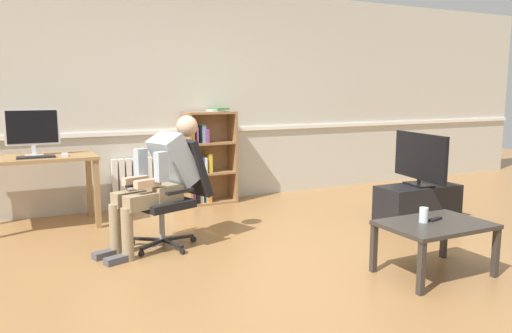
# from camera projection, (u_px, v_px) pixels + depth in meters

# --- Properties ---
(ground_plane) EXTENTS (18.00, 18.00, 0.00)m
(ground_plane) POSITION_uv_depth(u_px,v_px,m) (286.00, 265.00, 4.11)
(ground_plane) COLOR olive
(back_wall) EXTENTS (12.00, 0.13, 2.70)m
(back_wall) POSITION_uv_depth(u_px,v_px,m) (181.00, 97.00, 6.24)
(back_wall) COLOR beige
(back_wall) RESTS_ON ground_plane
(computer_desk) EXTENTS (1.22, 0.64, 0.76)m
(computer_desk) POSITION_uv_depth(u_px,v_px,m) (34.00, 167.00, 5.13)
(computer_desk) COLOR #9E7547
(computer_desk) RESTS_ON ground_plane
(imac_monitor) EXTENTS (0.53, 0.14, 0.49)m
(imac_monitor) POSITION_uv_depth(u_px,v_px,m) (32.00, 129.00, 5.14)
(imac_monitor) COLOR silver
(imac_monitor) RESTS_ON computer_desk
(keyboard) EXTENTS (0.36, 0.12, 0.02)m
(keyboard) POSITION_uv_depth(u_px,v_px,m) (36.00, 157.00, 5.00)
(keyboard) COLOR black
(keyboard) RESTS_ON computer_desk
(computer_mouse) EXTENTS (0.06, 0.10, 0.03)m
(computer_mouse) POSITION_uv_depth(u_px,v_px,m) (65.00, 155.00, 5.13)
(computer_mouse) COLOR white
(computer_mouse) RESTS_ON computer_desk
(bookshelf) EXTENTS (0.64, 0.29, 1.21)m
(bookshelf) POSITION_uv_depth(u_px,v_px,m) (207.00, 159.00, 6.29)
(bookshelf) COLOR olive
(bookshelf) RESTS_ON ground_plane
(radiator) EXTENTS (0.73, 0.08, 0.62)m
(radiator) POSITION_uv_depth(u_px,v_px,m) (143.00, 183.00, 6.06)
(radiator) COLOR white
(radiator) RESTS_ON ground_plane
(office_chair) EXTENTS (0.78, 0.66, 0.98)m
(office_chair) POSITION_uv_depth(u_px,v_px,m) (174.00, 189.00, 4.62)
(office_chair) COLOR black
(office_chair) RESTS_ON ground_plane
(person_seated) EXTENTS (1.04, 0.61, 1.20)m
(person_seated) POSITION_uv_depth(u_px,v_px,m) (159.00, 178.00, 4.48)
(person_seated) COLOR #937F60
(person_seated) RESTS_ON ground_plane
(tv_stand) EXTENTS (0.93, 0.42, 0.39)m
(tv_stand) POSITION_uv_depth(u_px,v_px,m) (418.00, 203.00, 5.50)
(tv_stand) COLOR black
(tv_stand) RESTS_ON ground_plane
(tv_screen) EXTENTS (0.25, 0.88, 0.57)m
(tv_screen) POSITION_uv_depth(u_px,v_px,m) (420.00, 158.00, 5.42)
(tv_screen) COLOR black
(tv_screen) RESTS_ON tv_stand
(coffee_table) EXTENTS (0.83, 0.57, 0.42)m
(coffee_table) POSITION_uv_depth(u_px,v_px,m) (435.00, 229.00, 3.86)
(coffee_table) COLOR #332D28
(coffee_table) RESTS_ON ground_plane
(drinking_glass) EXTENTS (0.07, 0.07, 0.12)m
(drinking_glass) POSITION_uv_depth(u_px,v_px,m) (424.00, 215.00, 3.85)
(drinking_glass) COLOR silver
(drinking_glass) RESTS_ON coffee_table
(spare_remote) EXTENTS (0.15, 0.07, 0.02)m
(spare_remote) POSITION_uv_depth(u_px,v_px,m) (435.00, 219.00, 3.92)
(spare_remote) COLOR black
(spare_remote) RESTS_ON coffee_table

